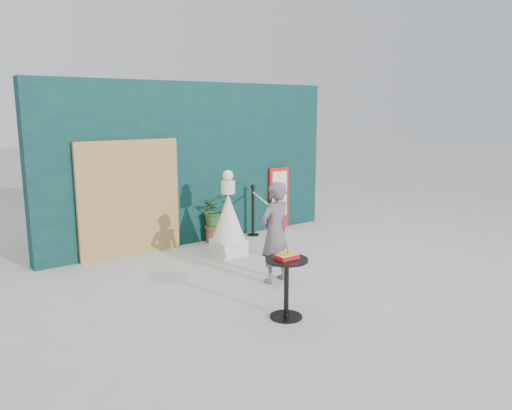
{
  "coord_description": "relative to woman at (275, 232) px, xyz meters",
  "views": [
    {
      "loc": [
        -4.67,
        -5.08,
        2.53
      ],
      "look_at": [
        0.0,
        1.2,
        1.0
      ],
      "focal_mm": 35.0,
      "sensor_mm": 36.0,
      "label": 1
    }
  ],
  "objects": [
    {
      "name": "bamboo_fence",
      "position": [
        -1.16,
        2.53,
        0.25
      ],
      "size": [
        1.8,
        0.08,
        2.0
      ],
      "primitive_type": "cube",
      "color": "tan",
      "rests_on": "ground"
    },
    {
      "name": "cafe_table",
      "position": [
        -0.7,
        -1.1,
        -0.25
      ],
      "size": [
        0.52,
        0.52,
        0.75
      ],
      "color": "black",
      "rests_on": "ground"
    },
    {
      "name": "back_wall",
      "position": [
        0.24,
        2.74,
        0.75
      ],
      "size": [
        6.0,
        0.3,
        3.0
      ],
      "primitive_type": "cube",
      "color": "#092A29",
      "rests_on": "ground"
    },
    {
      "name": "food_basket",
      "position": [
        -0.7,
        -1.1,
        0.04
      ],
      "size": [
        0.26,
        0.19,
        0.11
      ],
      "color": "red",
      "rests_on": "cafe_table"
    },
    {
      "name": "ground",
      "position": [
        0.24,
        -0.41,
        -0.75
      ],
      "size": [
        60.0,
        60.0,
        0.0
      ],
      "primitive_type": "plane",
      "color": "#ADAAA5",
      "rests_on": "ground"
    },
    {
      "name": "stanchion_barrier",
      "position": [
        1.06,
        1.74,
        -0.25
      ],
      "size": [
        0.84,
        1.54,
        1.03
      ],
      "color": "black",
      "rests_on": "ground"
    },
    {
      "name": "woman",
      "position": [
        0.0,
        0.0,
        0.0
      ],
      "size": [
        0.59,
        0.43,
        1.49
      ],
      "primitive_type": "imported",
      "rotation": [
        0.0,
        0.0,
        3.28
      ],
      "color": "#665760",
      "rests_on": "ground"
    },
    {
      "name": "statue",
      "position": [
        0.2,
        1.53,
        -0.14
      ],
      "size": [
        0.58,
        0.58,
        1.49
      ],
      "color": "silver",
      "rests_on": "ground"
    },
    {
      "name": "menu_board",
      "position": [
        2.14,
        2.55,
        -0.1
      ],
      "size": [
        0.5,
        0.07,
        1.3
      ],
      "color": "red",
      "rests_on": "ground"
    },
    {
      "name": "planter",
      "position": [
        0.46,
        2.43,
        -0.21
      ],
      "size": [
        0.54,
        0.47,
        0.93
      ],
      "color": "brown",
      "rests_on": "ground"
    }
  ]
}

